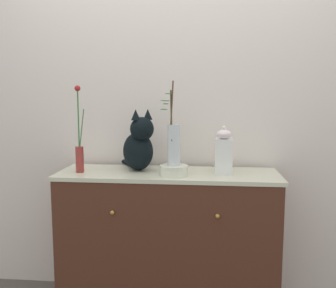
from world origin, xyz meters
The scene contains 7 objects.
wall_back centered at (0.00, 0.29, 1.30)m, with size 4.40×0.08×2.60m, color silver.
sideboard centered at (0.00, 0.00, 0.46)m, with size 1.39×0.46×0.91m.
cat_sitting centered at (-0.19, 0.04, 1.08)m, with size 0.32×0.41×0.40m.
vase_slim_green centered at (-0.55, -0.05, 1.05)m, with size 0.06×0.05×0.54m.
bowl_porcelain centered at (0.04, -0.09, 0.94)m, with size 0.17×0.17×0.06m, color silver.
vase_glass_clear centered at (0.04, -0.09, 1.12)m, with size 0.13×0.09×0.51m.
jar_lidded_porcelain centered at (0.34, -0.01, 1.05)m, with size 0.10×0.10×0.30m.
Camera 1 is at (0.23, -2.30, 1.40)m, focal length 39.98 mm.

